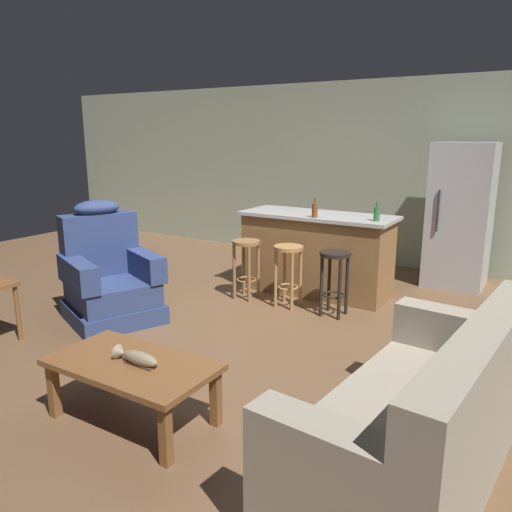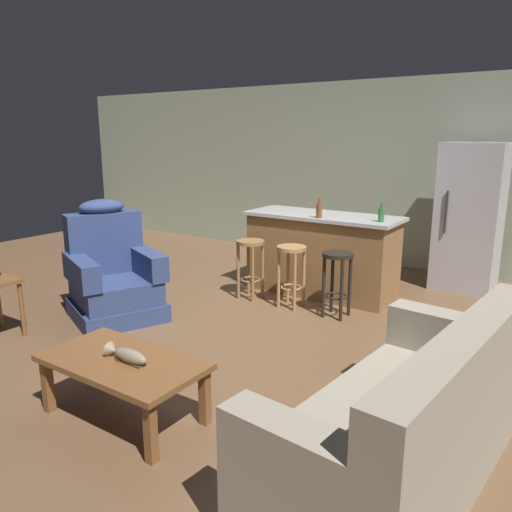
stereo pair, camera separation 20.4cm
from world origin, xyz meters
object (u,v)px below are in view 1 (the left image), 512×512
at_px(coffee_table, 132,370).
at_px(bar_stool_left, 246,258).
at_px(recliner_near_lamp, 109,278).
at_px(refrigerator, 460,216).
at_px(bar_stool_middle, 288,265).
at_px(kitchen_island, 316,253).
at_px(bar_stool_right, 335,272).
at_px(fish_figurine, 136,358).
at_px(couch, 423,421).
at_px(bottle_short_amber, 377,214).
at_px(bottle_tall_green, 315,210).

distance_m(coffee_table, bar_stool_left, 2.65).
bearing_deg(recliner_near_lamp, refrigerator, 71.37).
xyz_separation_m(recliner_near_lamp, refrigerator, (2.79, 3.11, 0.46)).
bearing_deg(bar_stool_middle, recliner_near_lamp, -137.22).
bearing_deg(recliner_near_lamp, bar_stool_middle, 66.02).
bearing_deg(refrigerator, bar_stool_left, -136.76).
distance_m(kitchen_island, bar_stool_left, 0.86).
height_order(kitchen_island, bar_stool_right, kitchen_island).
relative_size(kitchen_island, bar_stool_left, 2.65).
height_order(coffee_table, bar_stool_left, bar_stool_left).
height_order(kitchen_island, bar_stool_middle, kitchen_island).
bearing_deg(bar_stool_middle, coffee_table, -85.30).
bearing_deg(fish_figurine, bar_stool_middle, 95.86).
bearing_deg(refrigerator, couch, -82.10).
distance_m(bar_stool_middle, bar_stool_right, 0.54).
height_order(coffee_table, bottle_short_amber, bottle_short_amber).
bearing_deg(kitchen_island, recliner_near_lamp, -126.73).
bearing_deg(coffee_table, bar_stool_middle, 94.70).
bearing_deg(bottle_short_amber, bar_stool_middle, -148.10).
height_order(coffee_table, fish_figurine, fish_figurine).
relative_size(bar_stool_left, bottle_short_amber, 3.29).
xyz_separation_m(fish_figurine, bar_stool_middle, (-0.26, 2.55, 0.01)).
distance_m(couch, kitchen_island, 3.36).
bearing_deg(bar_stool_right, recliner_near_lamp, -146.39).
bearing_deg(kitchen_island, bar_stool_middle, -93.89).
bearing_deg(bar_stool_right, refrigerator, 64.75).
bearing_deg(bottle_tall_green, fish_figurine, -87.39).
height_order(coffee_table, couch, couch).
xyz_separation_m(bar_stool_left, bar_stool_right, (1.08, 0.00, 0.00)).
bearing_deg(couch, kitchen_island, -49.93).
height_order(couch, recliner_near_lamp, recliner_near_lamp).
bearing_deg(couch, bottle_tall_green, -48.44).
xyz_separation_m(couch, refrigerator, (-0.55, 3.96, 0.54)).
relative_size(bar_stool_middle, bottle_tall_green, 3.05).
height_order(recliner_near_lamp, refrigerator, refrigerator).
distance_m(kitchen_island, bottle_tall_green, 0.62).
relative_size(fish_figurine, bar_stool_right, 0.50).
distance_m(coffee_table, bar_stool_right, 2.57).
distance_m(bar_stool_middle, refrigerator, 2.34).
xyz_separation_m(recliner_near_lamp, bar_stool_middle, (1.38, 1.28, 0.05)).
relative_size(couch, recliner_near_lamp, 1.64).
xyz_separation_m(couch, bottle_short_amber, (-1.16, 2.62, 0.69)).
relative_size(recliner_near_lamp, kitchen_island, 0.67).
bearing_deg(couch, bar_stool_middle, -42.10).
distance_m(recliner_near_lamp, bottle_tall_green, 2.31).
bearing_deg(refrigerator, bar_stool_right, -115.25).
xyz_separation_m(bar_stool_right, refrigerator, (0.86, 1.83, 0.41)).
bearing_deg(bottle_short_amber, fish_figurine, -99.86).
relative_size(couch, bar_stool_middle, 2.90).
bearing_deg(bar_stool_left, couch, -40.46).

